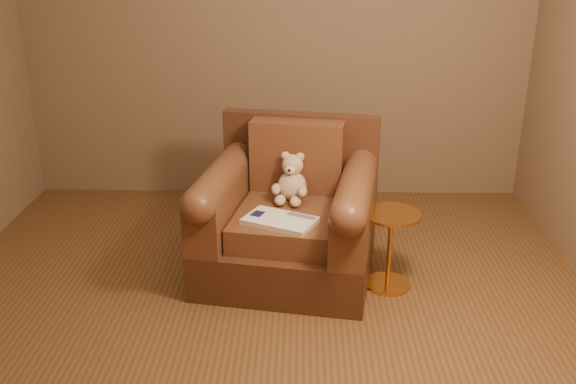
{
  "coord_description": "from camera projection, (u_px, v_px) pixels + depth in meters",
  "views": [
    {
      "loc": [
        0.21,
        -3.08,
        2.01
      ],
      "look_at": [
        0.13,
        0.54,
        0.57
      ],
      "focal_mm": 40.0,
      "sensor_mm": 36.0,
      "label": 1
    }
  ],
  "objects": [
    {
      "name": "room",
      "position": [
        258.0,
        6.0,
        2.98
      ],
      "size": [
        4.02,
        4.02,
        2.71
      ],
      "color": "brown",
      "rests_on": "ground"
    },
    {
      "name": "guidebook",
      "position": [
        280.0,
        221.0,
        3.77
      ],
      "size": [
        0.47,
        0.4,
        0.03
      ],
      "rotation": [
        0.0,
        0.0,
        -0.44
      ],
      "color": "beige",
      "rests_on": "armchair"
    },
    {
      "name": "armchair",
      "position": [
        290.0,
        217.0,
        4.06
      ],
      "size": [
        1.19,
        1.15,
        0.94
      ],
      "rotation": [
        0.0,
        0.0,
        -0.17
      ],
      "color": "#452717",
      "rests_on": "floor"
    },
    {
      "name": "teddy_bear",
      "position": [
        291.0,
        182.0,
        4.06
      ],
      "size": [
        0.23,
        0.26,
        0.32
      ],
      "rotation": [
        0.0,
        0.0,
        -0.22
      ],
      "color": "#CFB191",
      "rests_on": "armchair"
    },
    {
      "name": "floor",
      "position": [
        263.0,
        322.0,
        3.61
      ],
      "size": [
        4.0,
        4.0,
        0.0
      ],
      "primitive_type": "plane",
      "color": "brown",
      "rests_on": "ground"
    },
    {
      "name": "side_table",
      "position": [
        390.0,
        247.0,
        3.89
      ],
      "size": [
        0.35,
        0.35,
        0.49
      ],
      "color": "gold",
      "rests_on": "floor"
    }
  ]
}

